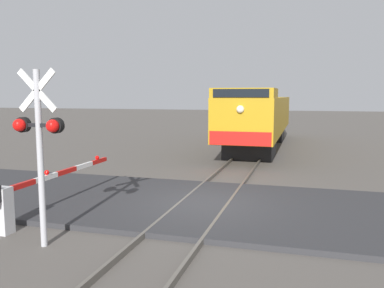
% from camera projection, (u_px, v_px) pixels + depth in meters
% --- Properties ---
extents(ground_plane, '(160.00, 160.00, 0.00)m').
position_uv_depth(ground_plane, '(203.00, 207.00, 12.05)').
color(ground_plane, '#514C47').
extents(rail_track_left, '(0.08, 80.00, 0.15)m').
position_uv_depth(rail_track_left, '(181.00, 203.00, 12.24)').
color(rail_track_left, '#59544C').
rests_on(rail_track_left, ground_plane).
extents(rail_track_right, '(0.08, 80.00, 0.15)m').
position_uv_depth(rail_track_right, '(227.00, 207.00, 11.85)').
color(rail_track_right, '#59544C').
rests_on(rail_track_right, ground_plane).
extents(road_surface, '(36.00, 5.89, 0.14)m').
position_uv_depth(road_surface, '(203.00, 205.00, 12.05)').
color(road_surface, '#2D2D30').
rests_on(road_surface, ground_plane).
extents(locomotive, '(3.03, 16.19, 3.72)m').
position_uv_depth(locomotive, '(259.00, 117.00, 25.69)').
color(locomotive, black).
rests_on(locomotive, ground_plane).
extents(crossing_signal, '(1.18, 0.33, 3.96)m').
position_uv_depth(crossing_signal, '(39.00, 138.00, 8.65)').
color(crossing_signal, '#ADADB2').
rests_on(crossing_signal, ground_plane).
extents(crossing_gate, '(0.36, 5.72, 1.27)m').
position_uv_depth(crossing_gate, '(23.00, 195.00, 10.36)').
color(crossing_gate, silver).
rests_on(crossing_gate, ground_plane).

